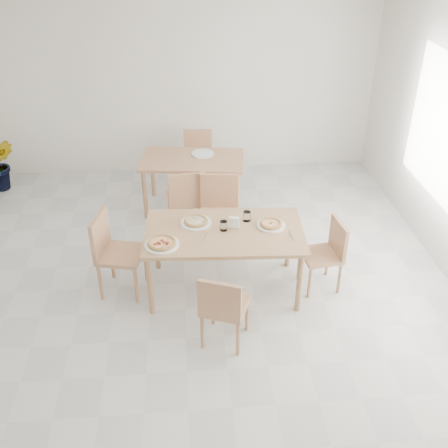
{
  "coord_description": "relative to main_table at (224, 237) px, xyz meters",
  "views": [
    {
      "loc": [
        0.06,
        -4.29,
        3.66
      ],
      "look_at": [
        0.44,
        0.33,
        0.83
      ],
      "focal_mm": 42.0,
      "sensor_mm": 36.0,
      "label": 1
    }
  ],
  "objects": [
    {
      "name": "chair_back_s",
      "position": [
        -0.38,
        1.16,
        -0.14
      ],
      "size": [
        0.51,
        0.51,
        0.92
      ],
      "rotation": [
        0.0,
        0.0,
        3.27
      ],
      "color": "tan",
      "rests_on": "ground"
    },
    {
      "name": "second_table",
      "position": [
        -0.28,
        1.85,
        -0.02
      ],
      "size": [
        1.46,
        0.95,
        0.75
      ],
      "rotation": [
        0.0,
        0.0,
        -0.13
      ],
      "color": "tan",
      "rests_on": "ground"
    },
    {
      "name": "napkin_holder",
      "position": [
        0.11,
        0.05,
        0.13
      ],
      "size": [
        0.12,
        0.08,
        0.13
      ],
      "rotation": [
        0.0,
        0.0,
        -0.2
      ],
      "color": "silver",
      "rests_on": "main_table"
    },
    {
      "name": "pizza_margherita",
      "position": [
        0.5,
        0.05,
        0.1
      ],
      "size": [
        0.31,
        0.31,
        0.03
      ],
      "rotation": [
        0.0,
        0.0,
        0.42
      ],
      "color": "tan",
      "rests_on": "plate_margherita"
    },
    {
      "name": "plate_empty",
      "position": [
        -0.13,
        1.98,
        0.08
      ],
      "size": [
        0.31,
        0.31,
        0.02
      ],
      "primitive_type": "cylinder",
      "color": "white",
      "rests_on": "second_table"
    },
    {
      "name": "chair_east",
      "position": [
        1.13,
        -0.04,
        -0.21
      ],
      "size": [
        0.45,
        0.45,
        0.81
      ],
      "rotation": [
        0.0,
        0.0,
        -1.44
      ],
      "color": "tan",
      "rests_on": "ground"
    },
    {
      "name": "pizza_pepperoni",
      "position": [
        -0.64,
        -0.22,
        0.1
      ],
      "size": [
        0.38,
        0.38,
        0.03
      ],
      "rotation": [
        0.0,
        0.0,
        0.38
      ],
      "color": "tan",
      "rests_on": "plate_pepperoni"
    },
    {
      "name": "tumbler_b",
      "position": [
        -0.0,
        0.02,
        0.12
      ],
      "size": [
        0.08,
        0.08,
        0.1
      ],
      "primitive_type": "cylinder",
      "color": "white",
      "rests_on": "main_table"
    },
    {
      "name": "plate_pepperoni",
      "position": [
        -0.64,
        -0.22,
        0.08
      ],
      "size": [
        0.35,
        0.35,
        0.02
      ],
      "primitive_type": "cylinder",
      "color": "white",
      "rests_on": "main_table"
    },
    {
      "name": "chair_north",
      "position": [
        0.01,
        0.86,
        -0.14
      ],
      "size": [
        0.51,
        0.51,
        0.93
      ],
      "rotation": [
        0.0,
        0.0,
        -0.12
      ],
      "color": "tan",
      "rests_on": "ground"
    },
    {
      "name": "pizza_mushroom",
      "position": [
        -0.29,
        0.17,
        0.1
      ],
      "size": [
        0.29,
        0.29,
        0.03
      ],
      "rotation": [
        0.0,
        0.0,
        -0.14
      ],
      "color": "tan",
      "rests_on": "plate_mushroom"
    },
    {
      "name": "main_table",
      "position": [
        0.0,
        0.0,
        0.0
      ],
      "size": [
        1.71,
        1.03,
        0.75
      ],
      "rotation": [
        0.0,
        0.0,
        -0.05
      ],
      "color": "tan",
      "rests_on": "ground"
    },
    {
      "name": "potted_plant",
      "position": [
        -3.09,
        2.66,
        -0.28
      ],
      "size": [
        0.5,
        0.43,
        0.79
      ],
      "primitive_type": "imported",
      "rotation": [
        0.0,
        0.0,
        0.2
      ],
      "color": "#346C20",
      "rests_on": "ground"
    },
    {
      "name": "chair_west",
      "position": [
        -1.18,
        0.08,
        -0.14
      ],
      "size": [
        0.55,
        0.55,
        0.93
      ],
      "rotation": [
        0.0,
        0.0,
        1.36
      ],
      "color": "tan",
      "rests_on": "ground"
    },
    {
      "name": "plate_margherita",
      "position": [
        0.5,
        0.05,
        0.08
      ],
      "size": [
        0.3,
        0.3,
        0.02
      ],
      "primitive_type": "cylinder",
      "color": "white",
      "rests_on": "main_table"
    },
    {
      "name": "chair_south",
      "position": [
        -0.08,
        -0.88,
        -0.2
      ],
      "size": [
        0.53,
        0.53,
        0.82
      ],
      "rotation": [
        0.0,
        0.0,
        2.78
      ],
      "color": "tan",
      "rests_on": "ground"
    },
    {
      "name": "tumbler_a",
      "position": [
        0.26,
        0.19,
        0.13
      ],
      "size": [
        0.08,
        0.08,
        0.11
      ],
      "primitive_type": "cylinder",
      "color": "white",
      "rests_on": "main_table"
    },
    {
      "name": "plate_mushroom",
      "position": [
        -0.29,
        0.17,
        0.08
      ],
      "size": [
        0.33,
        0.33,
        0.02
      ],
      "primitive_type": "cylinder",
      "color": "white",
      "rests_on": "main_table"
    },
    {
      "name": "fork_a",
      "position": [
        0.69,
        -0.16,
        0.08
      ],
      "size": [
        0.04,
        0.19,
        0.01
      ],
      "primitive_type": "cube",
      "rotation": [
        0.0,
        0.0,
        0.11
      ],
      "color": "silver",
      "rests_on": "main_table"
    },
    {
      "name": "chair_back_n",
      "position": [
        -0.18,
        2.57,
        -0.19
      ],
      "size": [
        0.44,
        0.44,
        0.84
      ],
      "rotation": [
        0.0,
        0.0,
        -0.06
      ],
      "color": "tan",
      "rests_on": "ground"
    },
    {
      "name": "fork_b",
      "position": [
        -0.2,
        -0.12,
        0.08
      ],
      "size": [
        0.06,
        0.16,
        0.01
      ],
      "primitive_type": "cube",
      "rotation": [
        0.0,
        0.0,
        -0.3
      ],
      "color": "silver",
      "rests_on": "main_table"
    }
  ]
}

